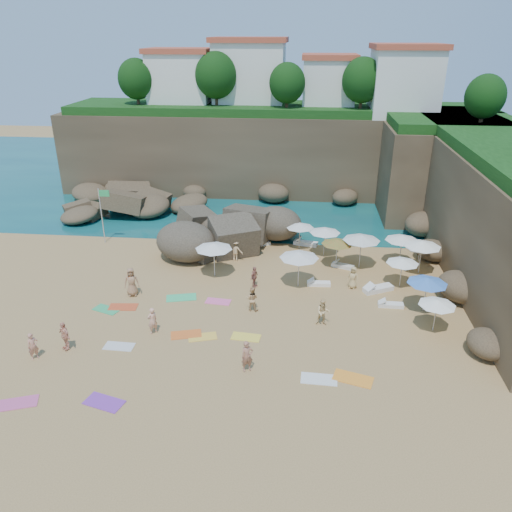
# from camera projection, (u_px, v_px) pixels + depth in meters

# --- Properties ---
(ground) EXTENTS (120.00, 120.00, 0.00)m
(ground) POSITION_uv_depth(u_px,v_px,m) (219.00, 304.00, 31.14)
(ground) COLOR tan
(ground) RESTS_ON ground
(seawater) EXTENTS (120.00, 120.00, 0.00)m
(seawater) POSITION_uv_depth(u_px,v_px,m) (262.00, 176.00, 58.34)
(seawater) COLOR #0C4751
(seawater) RESTS_ON ground
(cliff_back) EXTENTS (44.00, 8.00, 8.00)m
(cliff_back) POSITION_uv_depth(u_px,v_px,m) (277.00, 152.00, 51.98)
(cliff_back) COLOR brown
(cliff_back) RESTS_ON ground
(cliff_right) EXTENTS (8.00, 30.00, 8.00)m
(cliff_right) POSITION_uv_depth(u_px,v_px,m) (503.00, 211.00, 35.04)
(cliff_right) COLOR brown
(cliff_right) RESTS_ON ground
(cliff_corner) EXTENTS (10.00, 12.00, 8.00)m
(cliff_corner) POSITION_uv_depth(u_px,v_px,m) (435.00, 168.00, 46.10)
(cliff_corner) COLOR brown
(cliff_corner) RESTS_ON ground
(rock_promontory) EXTENTS (12.00, 7.00, 2.00)m
(rock_promontory) POSITION_uv_depth(u_px,v_px,m) (131.00, 213.00, 46.63)
(rock_promontory) COLOR brown
(rock_promontory) RESTS_ON ground
(clifftop_buildings) EXTENTS (28.48, 9.48, 7.00)m
(clifftop_buildings) POSITION_uv_depth(u_px,v_px,m) (288.00, 78.00, 49.63)
(clifftop_buildings) COLOR white
(clifftop_buildings) RESTS_ON cliff_back
(clifftop_trees) EXTENTS (35.60, 23.82, 4.40)m
(clifftop_trees) POSITION_uv_depth(u_px,v_px,m) (306.00, 84.00, 43.77)
(clifftop_trees) COLOR #11380F
(clifftop_trees) RESTS_ON ground
(marina_masts) EXTENTS (3.10, 0.10, 6.00)m
(marina_masts) POSITION_uv_depth(u_px,v_px,m) (122.00, 148.00, 58.58)
(marina_masts) COLOR white
(marina_masts) RESTS_ON ground
(rock_outcrop) EXTENTS (9.15, 8.12, 3.03)m
(rock_outcrop) POSITION_uv_depth(u_px,v_px,m) (235.00, 247.00, 39.24)
(rock_outcrop) COLOR brown
(rock_outcrop) RESTS_ON ground
(flag_pole) EXTENTS (0.87, 0.09, 4.48)m
(flag_pole) POSITION_uv_depth(u_px,v_px,m) (103.00, 209.00, 38.96)
(flag_pole) COLOR silver
(flag_pole) RESTS_ON ground
(parasol_0) EXTENTS (2.18, 2.18, 2.06)m
(parasol_0) POSITION_uv_depth(u_px,v_px,m) (300.00, 225.00, 38.34)
(parasol_0) COLOR silver
(parasol_0) RESTS_ON ground
(parasol_1) EXTENTS (2.64, 2.64, 2.50)m
(parasol_1) POSITION_uv_depth(u_px,v_px,m) (362.00, 238.00, 34.99)
(parasol_1) COLOR silver
(parasol_1) RESTS_ON ground
(parasol_2) EXTENTS (2.31, 2.31, 2.18)m
(parasol_2) POSITION_uv_depth(u_px,v_px,m) (325.00, 230.00, 37.06)
(parasol_2) COLOR silver
(parasol_2) RESTS_ON ground
(parasol_3) EXTENTS (2.43, 2.43, 2.30)m
(parasol_3) POSITION_uv_depth(u_px,v_px,m) (402.00, 238.00, 35.44)
(parasol_3) COLOR silver
(parasol_3) RESTS_ON ground
(parasol_4) EXTENTS (2.00, 2.00, 1.89)m
(parasol_4) POSITION_uv_depth(u_px,v_px,m) (420.00, 247.00, 34.96)
(parasol_4) COLOR silver
(parasol_4) RESTS_ON ground
(parasol_5) EXTENTS (2.55, 2.55, 2.41)m
(parasol_5) POSITION_uv_depth(u_px,v_px,m) (214.00, 246.00, 33.80)
(parasol_5) COLOR silver
(parasol_5) RESTS_ON ground
(parasol_6) EXTENTS (2.27, 2.27, 2.15)m
(parasol_6) POSITION_uv_depth(u_px,v_px,m) (337.00, 242.00, 35.17)
(parasol_6) COLOR silver
(parasol_6) RESTS_ON ground
(parasol_7) EXTENTS (2.12, 2.12, 2.01)m
(parasol_7) POSITION_uv_depth(u_px,v_px,m) (403.00, 261.00, 32.52)
(parasol_7) COLOR silver
(parasol_7) RESTS_ON ground
(parasol_8) EXTENTS (2.55, 2.55, 2.41)m
(parasol_8) POSITION_uv_depth(u_px,v_px,m) (423.00, 244.00, 34.19)
(parasol_8) COLOR silver
(parasol_8) RESTS_ON ground
(parasol_9) EXTENTS (2.60, 2.60, 2.46)m
(parasol_9) POSITION_uv_depth(u_px,v_px,m) (299.00, 255.00, 32.38)
(parasol_9) COLOR silver
(parasol_9) RESTS_ON ground
(parasol_10) EXTENTS (2.38, 2.38, 2.25)m
(parasol_10) POSITION_uv_depth(u_px,v_px,m) (428.00, 281.00, 29.46)
(parasol_10) COLOR silver
(parasol_10) RESTS_ON ground
(parasol_11) EXTENTS (2.07, 2.07, 1.96)m
(parasol_11) POSITION_uv_depth(u_px,v_px,m) (437.00, 303.00, 27.63)
(parasol_11) COLOR silver
(parasol_11) RESTS_ON ground
(lounger_0) EXTENTS (1.67, 1.29, 0.25)m
(lounger_0) POSITION_uv_depth(u_px,v_px,m) (260.00, 244.00, 39.51)
(lounger_0) COLOR silver
(lounger_0) RESTS_ON ground
(lounger_1) EXTENTS (1.97, 1.04, 0.29)m
(lounger_1) POSITION_uv_depth(u_px,v_px,m) (306.00, 243.00, 39.58)
(lounger_1) COLOR white
(lounger_1) RESTS_ON ground
(lounger_2) EXTENTS (2.10, 1.52, 0.31)m
(lounger_2) POSITION_uv_depth(u_px,v_px,m) (378.00, 289.00, 32.58)
(lounger_2) COLOR white
(lounger_2) RESTS_ON ground
(lounger_3) EXTENTS (1.68, 1.07, 0.25)m
(lounger_3) POSITION_uv_depth(u_px,v_px,m) (343.00, 266.00, 35.82)
(lounger_3) COLOR silver
(lounger_3) RESTS_ON ground
(lounger_4) EXTENTS (1.54, 0.54, 0.24)m
(lounger_4) POSITION_uv_depth(u_px,v_px,m) (391.00, 305.00, 30.74)
(lounger_4) COLOR white
(lounger_4) RESTS_ON ground
(lounger_5) EXTENTS (1.57, 0.59, 0.24)m
(lounger_5) POSITION_uv_depth(u_px,v_px,m) (319.00, 284.00, 33.33)
(lounger_5) COLOR white
(lounger_5) RESTS_ON ground
(towel_1) EXTENTS (1.89, 1.37, 0.03)m
(towel_1) POSITION_uv_depth(u_px,v_px,m) (18.00, 403.00, 22.78)
(towel_1) COLOR #CB4F87
(towel_1) RESTS_ON ground
(towel_2) EXTENTS (1.86, 1.27, 0.03)m
(towel_2) POSITION_uv_depth(u_px,v_px,m) (186.00, 334.00, 27.94)
(towel_2) COLOR orange
(towel_2) RESTS_ON ground
(towel_3) EXTENTS (1.82, 1.34, 0.03)m
(towel_3) POSITION_uv_depth(u_px,v_px,m) (106.00, 309.00, 30.44)
(towel_3) COLOR #30A862
(towel_3) RESTS_ON ground
(towel_4) EXTENTS (1.74, 1.21, 0.03)m
(towel_4) POSITION_uv_depth(u_px,v_px,m) (202.00, 337.00, 27.71)
(towel_4) COLOR yellow
(towel_4) RESTS_ON ground
(towel_5) EXTENTS (1.63, 0.86, 0.03)m
(towel_5) POSITION_uv_depth(u_px,v_px,m) (119.00, 346.00, 26.89)
(towel_5) COLOR silver
(towel_5) RESTS_ON ground
(towel_6) EXTENTS (2.00, 1.37, 0.03)m
(towel_6) POSITION_uv_depth(u_px,v_px,m) (104.00, 402.00, 22.83)
(towel_6) COLOR purple
(towel_6) RESTS_ON ground
(towel_7) EXTENTS (1.81, 1.02, 0.03)m
(towel_7) POSITION_uv_depth(u_px,v_px,m) (123.00, 307.00, 30.72)
(towel_7) COLOR #CC4924
(towel_7) RESTS_ON ground
(towel_9) EXTENTS (1.64, 0.94, 0.03)m
(towel_9) POSITION_uv_depth(u_px,v_px,m) (218.00, 301.00, 31.34)
(towel_9) COLOR pink
(towel_9) RESTS_ON ground
(towel_10) EXTENTS (2.11, 1.47, 0.03)m
(towel_10) POSITION_uv_depth(u_px,v_px,m) (353.00, 379.00, 24.39)
(towel_10) COLOR orange
(towel_10) RESTS_ON ground
(towel_11) EXTENTS (2.06, 1.37, 0.03)m
(towel_11) POSITION_uv_depth(u_px,v_px,m) (181.00, 298.00, 31.80)
(towel_11) COLOR #37C176
(towel_11) RESTS_ON ground
(towel_12) EXTENTS (1.68, 0.96, 0.03)m
(towel_12) POSITION_uv_depth(u_px,v_px,m) (246.00, 337.00, 27.71)
(towel_12) COLOR yellow
(towel_12) RESTS_ON ground
(towel_13) EXTENTS (1.80, 0.96, 0.03)m
(towel_13) POSITION_uv_depth(u_px,v_px,m) (319.00, 379.00, 24.35)
(towel_13) COLOR silver
(towel_13) RESTS_ON ground
(person_stand_0) EXTENTS (0.63, 0.64, 1.49)m
(person_stand_0) POSITION_uv_depth(u_px,v_px,m) (33.00, 346.00, 25.62)
(person_stand_0) COLOR tan
(person_stand_0) RESTS_ON ground
(person_stand_1) EXTENTS (0.84, 0.70, 1.56)m
(person_stand_1) POSITION_uv_depth(u_px,v_px,m) (252.00, 299.00, 30.09)
(person_stand_1) COLOR tan
(person_stand_1) RESTS_ON ground
(person_stand_2) EXTENTS (1.15, 0.62, 1.70)m
(person_stand_2) POSITION_uv_depth(u_px,v_px,m) (235.00, 250.00, 36.63)
(person_stand_2) COLOR #DAB17C
(person_stand_2) RESTS_ON ground
(person_stand_3) EXTENTS (0.65, 0.92, 1.44)m
(person_stand_3) POSITION_uv_depth(u_px,v_px,m) (254.00, 277.00, 32.91)
(person_stand_3) COLOR #AA6655
(person_stand_3) RESTS_ON ground
(person_stand_4) EXTENTS (0.85, 0.66, 1.53)m
(person_stand_4) POSITION_uv_depth(u_px,v_px,m) (353.00, 278.00, 32.72)
(person_stand_4) COLOR tan
(person_stand_4) RESTS_ON ground
(person_stand_5) EXTENTS (1.59, 0.91, 1.65)m
(person_stand_5) POSITION_uv_depth(u_px,v_px,m) (194.00, 224.00, 41.60)
(person_stand_5) COLOR #A96154
(person_stand_5) RESTS_ON ground
(person_stand_6) EXTENTS (0.68, 0.68, 1.60)m
(person_stand_6) POSITION_uv_depth(u_px,v_px,m) (152.00, 321.00, 27.80)
(person_stand_6) COLOR #ECA886
(person_stand_6) RESTS_ON ground
(person_lie_1) EXTENTS (1.70, 1.87, 0.39)m
(person_lie_1) POSITION_uv_depth(u_px,v_px,m) (66.00, 346.00, 26.61)
(person_lie_1) COLOR #ECA486
(person_lie_1) RESTS_ON ground
(person_lie_2) EXTENTS (1.44, 2.07, 0.50)m
(person_lie_2) POSITION_uv_depth(u_px,v_px,m) (133.00, 292.00, 32.00)
(person_lie_2) COLOR #A47652
(person_lie_2) RESTS_ON ground
(person_lie_4) EXTENTS (1.28, 1.76, 0.40)m
(person_lie_4) POSITION_uv_depth(u_px,v_px,m) (247.00, 367.00, 24.91)
(person_lie_4) COLOR #A66C53
(person_lie_4) RESTS_ON ground
(person_lie_5) EXTENTS (0.77, 1.58, 0.60)m
(person_lie_5) POSITION_uv_depth(u_px,v_px,m) (322.00, 320.00, 28.80)
(person_lie_5) COLOR #E5C282
(person_lie_5) RESTS_ON ground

